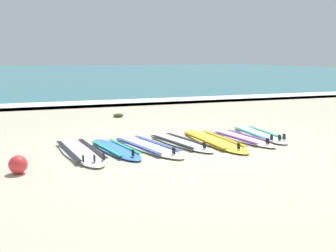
{
  "coord_description": "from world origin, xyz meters",
  "views": [
    {
      "loc": [
        -2.87,
        -6.89,
        1.75
      ],
      "look_at": [
        -0.0,
        1.16,
        0.25
      ],
      "focal_mm": 42.82,
      "sensor_mm": 36.0,
      "label": 1
    }
  ],
  "objects": [
    {
      "name": "ground_plane",
      "position": [
        0.0,
        0.0,
        0.0
      ],
      "size": [
        80.0,
        80.0,
        0.0
      ],
      "primitive_type": "plane",
      "color": "#B7AD93"
    },
    {
      "name": "sea",
      "position": [
        0.0,
        36.8,
        0.05
      ],
      "size": [
        80.0,
        60.0,
        0.1
      ],
      "primitive_type": "cube",
      "color": "teal",
      "rests_on": "ground"
    },
    {
      "name": "wave_foam_strip",
      "position": [
        0.0,
        7.42,
        0.06
      ],
      "size": [
        80.0,
        1.25,
        0.11
      ],
      "primitive_type": "cube",
      "color": "white",
      "rests_on": "ground"
    },
    {
      "name": "surfboard_0",
      "position": [
        -1.99,
        0.34,
        0.04
      ],
      "size": [
        0.88,
        2.49,
        0.18
      ],
      "color": "white",
      "rests_on": "ground"
    },
    {
      "name": "surfboard_1",
      "position": [
        -1.35,
        0.3,
        0.04
      ],
      "size": [
        0.86,
        2.05,
        0.18
      ],
      "color": "#3875CC",
      "rests_on": "ground"
    },
    {
      "name": "surfboard_2",
      "position": [
        -0.72,
        0.33,
        0.04
      ],
      "size": [
        1.13,
        2.41,
        0.18
      ],
      "color": "silver",
      "rests_on": "ground"
    },
    {
      "name": "surfboard_3",
      "position": [
        -0.0,
        0.46,
        0.04
      ],
      "size": [
        0.98,
        2.18,
        0.18
      ],
      "color": "silver",
      "rests_on": "ground"
    },
    {
      "name": "surfboard_4",
      "position": [
        0.71,
        0.38,
        0.04
      ],
      "size": [
        0.72,
        2.52,
        0.18
      ],
      "color": "yellow",
      "rests_on": "ground"
    },
    {
      "name": "surfboard_5",
      "position": [
        1.38,
        0.38,
        0.04
      ],
      "size": [
        0.78,
        2.07,
        0.18
      ],
      "color": "white",
      "rests_on": "ground"
    },
    {
      "name": "surfboard_6",
      "position": [
        1.94,
        0.63,
        0.04
      ],
      "size": [
        0.62,
        2.14,
        0.18
      ],
      "color": "white",
      "rests_on": "ground"
    },
    {
      "name": "beach_ball",
      "position": [
        -3.04,
        -0.66,
        0.14
      ],
      "size": [
        0.28,
        0.28,
        0.28
      ],
      "primitive_type": "sphere",
      "color": "red",
      "rests_on": "ground"
    },
    {
      "name": "seaweed_clump_near_shoreline",
      "position": [
        -0.38,
        4.39,
        0.05
      ],
      "size": [
        0.3,
        0.24,
        0.1
      ],
      "primitive_type": "ellipsoid",
      "color": "#384723",
      "rests_on": "ground"
    }
  ]
}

